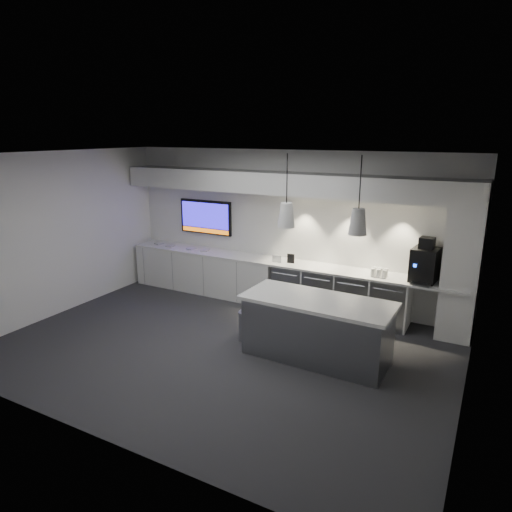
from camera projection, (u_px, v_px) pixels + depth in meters
The scene contains 28 objects.
floor at pixel (221, 348), 7.23m from camera, with size 7.00×7.00×0.00m, color #2B2B2D.
ceiling at pixel (217, 155), 6.44m from camera, with size 7.00×7.00×0.00m, color black.
wall_back at pixel (288, 228), 8.96m from camera, with size 7.00×7.00×0.00m, color white.
wall_front at pixel (88, 314), 4.71m from camera, with size 7.00×7.00×0.00m, color white.
wall_left at pixel (59, 234), 8.43m from camera, with size 7.00×7.00×0.00m, color white.
wall_right at pixel (476, 295), 5.24m from camera, with size 7.00×7.00×0.00m, color white.
back_counter at pixel (280, 262), 8.85m from camera, with size 6.80×0.65×0.04m, color white.
left_base_cabinets at pixel (206, 272), 9.76m from camera, with size 3.30×0.63×0.86m, color white.
fridge_unit_a at pixel (291, 286), 8.85m from camera, with size 0.60×0.61×0.85m, color gray.
fridge_unit_b at pixel (322, 291), 8.57m from camera, with size 0.60×0.61×0.85m, color gray.
fridge_unit_c at pixel (355, 297), 8.28m from camera, with size 0.60×0.61×0.85m, color gray.
fridge_unit_d at pixel (390, 303), 7.99m from camera, with size 0.60×0.61×0.85m, color gray.
backsplash at pixel (347, 231), 8.39m from camera, with size 4.60×0.03×1.30m, color white.
soffit at pixel (282, 183), 8.47m from camera, with size 6.90×0.60×0.40m, color white.
column at pixel (462, 262), 7.30m from camera, with size 0.55×0.55×2.60m, color white.
wall_tv at pixel (206, 217), 9.77m from camera, with size 1.25×0.07×0.72m.
island at pixel (317, 329), 6.81m from camera, with size 2.25×1.02×0.94m.
bin at pixel (249, 326), 7.49m from camera, with size 0.35×0.35×0.49m, color gray.
coffee_machine at pixel (425, 263), 7.58m from camera, with size 0.45×0.61×0.75m.
sign_black at pixel (291, 259), 8.68m from camera, with size 0.14×0.02×0.18m, color black.
sign_white at pixel (277, 259), 8.74m from camera, with size 0.18×0.02×0.14m, color white.
cup_cluster at pixel (379, 273), 7.86m from camera, with size 0.28×0.18×0.15m, color silver, non-canonical shape.
tray_a at pixel (159, 243), 10.19m from camera, with size 0.16×0.16×0.03m, color #AAAAAA.
tray_b at pixel (170, 246), 9.95m from camera, with size 0.16×0.16×0.03m, color #AAAAAA.
tray_c at pixel (191, 249), 9.73m from camera, with size 0.16×0.16×0.03m, color #AAAAAA.
tray_d at pixel (205, 250), 9.59m from camera, with size 0.16×0.16×0.03m, color #AAAAAA.
pendant_left at pixel (286, 215), 6.61m from camera, with size 0.25×0.25×1.06m.
pendant_right at pixel (358, 221), 6.13m from camera, with size 0.25×0.25×1.06m.
Camera 1 is at (3.60, -5.55, 3.31)m, focal length 32.00 mm.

